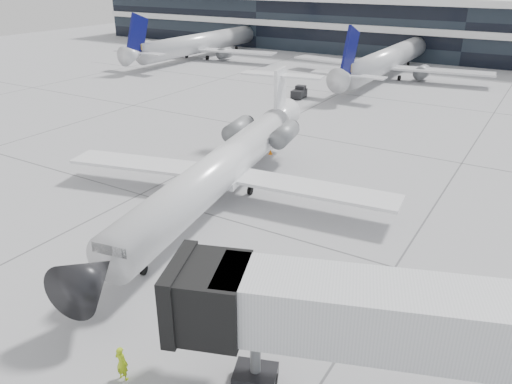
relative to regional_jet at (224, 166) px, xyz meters
The scene contains 9 objects.
ground 5.66m from the regional_jet, 35.67° to the right, with size 220.00×220.00×0.00m, color #979799.
terminal 79.20m from the regional_jet, 87.03° to the left, with size 170.00×22.00×10.00m, color black.
bg_jet_left 66.26m from the regional_jet, 128.16° to the left, with size 32.00×40.00×9.60m, color silver, non-canonical shape.
bg_jet_center 52.27m from the regional_jet, 94.29° to the left, with size 32.00×40.00×9.60m, color silver, non-canonical shape.
regional_jet is the anchor object (origin of this frame).
jet_bridge 21.85m from the regional_jet, 35.19° to the right, with size 17.40×8.88×5.74m.
ramp_worker 18.80m from the regional_jet, 68.80° to the right, with size 0.61×0.40×1.67m, color #BAE518.
traffic_cone 10.65m from the regional_jet, 100.01° to the left, with size 0.43×0.43×0.53m.
far_tug 33.12m from the regional_jet, 106.81° to the left, with size 1.70×2.63×1.59m.
Camera 1 is at (15.87, -25.40, 15.98)m, focal length 35.00 mm.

